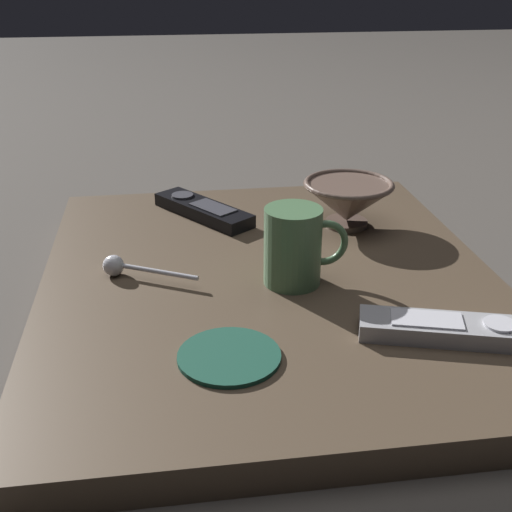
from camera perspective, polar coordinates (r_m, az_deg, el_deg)
The scene contains 8 objects.
ground_plane at distance 0.86m, azimuth 1.19°, elevation -3.86°, with size 6.00×6.00×0.00m, color #47423D.
table at distance 0.85m, azimuth 1.20°, elevation -2.74°, with size 0.67×0.58×0.04m.
cereal_bowl at distance 0.98m, azimuth 8.01°, elevation 4.78°, with size 0.13×0.13×0.07m.
coffee_mug at distance 0.80m, azimuth 3.39°, elevation 0.86°, with size 0.07×0.11×0.10m.
teaspoon at distance 0.84m, azimuth -11.72°, elevation -0.92°, with size 0.07×0.12×0.03m.
tv_remote_near at distance 1.02m, azimuth -4.64°, elevation 4.05°, with size 0.18×0.15×0.02m.
tv_remote_far at distance 0.73m, azimuth 16.44°, elevation -6.14°, with size 0.10×0.19×0.02m.
drink_coaster at distance 0.67m, azimuth -2.35°, elevation -8.73°, with size 0.11×0.11×0.01m.
Camera 1 is at (0.74, -0.12, 0.41)m, focal length 45.86 mm.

